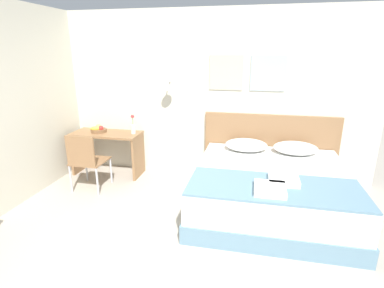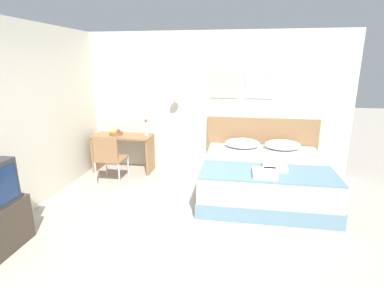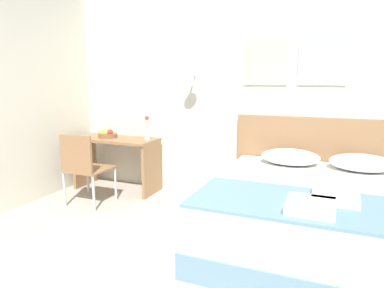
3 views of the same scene
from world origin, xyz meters
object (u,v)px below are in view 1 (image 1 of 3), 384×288
Objects in this scene: fruit_bowl at (99,130)px; flower_vase at (133,127)px; folded_towel_mid_bed at (270,189)px; desk_chair at (86,158)px; pillow_left at (246,145)px; bed at (270,190)px; throw_blanket at (274,187)px; pillow_right at (295,148)px; folded_towel_near_foot at (284,180)px; headboard at (269,148)px; desk at (107,145)px.

fruit_bowl is 0.80× the size of flower_vase.
desk_chair reaches higher than folded_towel_mid_bed.
flower_vase reaches higher than pillow_left.
bed is 0.65m from throw_blanket.
pillow_right reaches higher than folded_towel_near_foot.
headboard reaches higher than desk_chair.
pillow_right is 1.90× the size of folded_towel_near_foot.
folded_towel_near_foot is (0.11, -0.43, 0.35)m from bed.
headboard is 1.09× the size of throw_blanket.
throw_blanket is 1.67× the size of desk.
bed is 1.04× the size of throw_blanket.
folded_towel_near_foot is (0.11, -1.45, 0.09)m from headboard.
headboard is at bearing 7.15° from flower_vase.
folded_towel_near_foot reaches higher than bed.
fruit_bowl reaches higher than folded_towel_near_foot.
pillow_left is 0.72× the size of desk_chair.
pillow_left and pillow_right have the same top height.
headboard is (0.00, 1.02, 0.25)m from bed.
flower_vase is (-2.19, 1.32, 0.24)m from throw_blanket.
fruit_bowl is at bearing -173.49° from headboard.
fruit_bowl is (-2.79, 1.27, 0.18)m from throw_blanket.
fruit_bowl reaches higher than desk.
folded_towel_mid_bed is at bearing -15.69° from desk_chair.
headboard reaches higher than fruit_bowl.
bed is 2.76m from desk.
desk is at bearing -173.25° from headboard.
pillow_right is 3.02m from desk.
desk is 1.29× the size of desk_chair.
desk is (-2.30, 0.00, -0.16)m from pillow_left.
folded_towel_mid_bed is 0.40× the size of desk_chair.
flower_vase is (0.47, 0.04, 0.33)m from desk.
desk is at bearing 157.63° from folded_towel_near_foot.
desk_chair is 0.74m from fruit_bowl.
desk is at bearing 179.96° from pillow_right.
desk is (-2.66, 1.28, -0.09)m from throw_blanket.
pillow_right is 0.72× the size of desk_chair.
folded_towel_near_foot is (0.46, -1.14, -0.03)m from pillow_left.
pillow_right is 3.08m from desk_chair.
flower_vase is (-2.14, 1.45, 0.20)m from folded_towel_mid_bed.
desk_chair is at bearing 167.42° from throw_blanket.
headboard is 1.82× the size of desk.
desk_chair reaches higher than desk.
pillow_left is 2.43m from fruit_bowl.
desk_chair is at bearing 179.60° from bed.
folded_towel_near_foot is 0.38× the size of desk_chair.
pillow_left is 2.31m from desk.
throw_blanket is 2.15× the size of desk_chair.
desk_chair is (-2.60, 0.73, -0.12)m from folded_towel_mid_bed.
fruit_bowl is (-3.14, -0.00, 0.11)m from pillow_right.
desk_chair reaches higher than fruit_bowl.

